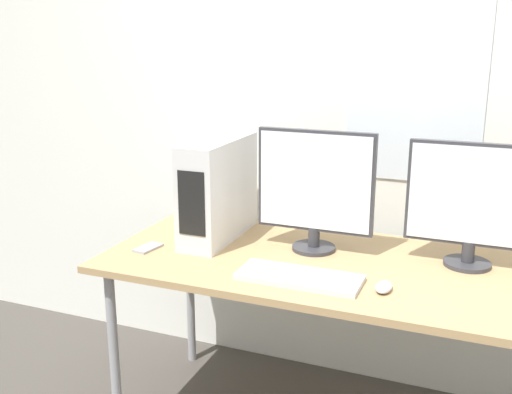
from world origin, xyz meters
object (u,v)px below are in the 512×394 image
(keyboard, at_px, (299,277))
(monitor_main, at_px, (315,188))
(mouse, at_px, (384,287))
(cell_phone, at_px, (148,248))
(pc_tower, at_px, (218,189))
(monitor_right_near, at_px, (473,202))

(keyboard, bearing_deg, monitor_main, 97.45)
(monitor_main, bearing_deg, mouse, -41.37)
(monitor_main, xyz_separation_m, cell_phone, (-0.63, -0.24, -0.26))
(pc_tower, bearing_deg, monitor_right_near, 2.78)
(monitor_main, bearing_deg, cell_phone, -158.97)
(monitor_main, bearing_deg, pc_tower, 179.78)
(monitor_right_near, relative_size, cell_phone, 3.69)
(monitor_main, relative_size, monitor_right_near, 1.02)
(monitor_main, bearing_deg, keyboard, -82.55)
(cell_phone, bearing_deg, monitor_main, 30.36)
(pc_tower, bearing_deg, keyboard, -34.24)
(keyboard, height_order, mouse, mouse)
(pc_tower, xyz_separation_m, monitor_right_near, (1.01, 0.05, 0.04))
(keyboard, bearing_deg, mouse, 3.71)
(keyboard, height_order, cell_phone, keyboard)
(monitor_right_near, relative_size, keyboard, 1.09)
(pc_tower, relative_size, keyboard, 1.09)
(monitor_right_near, distance_m, mouse, 0.49)
(mouse, height_order, cell_phone, mouse)
(mouse, bearing_deg, keyboard, -176.29)
(monitor_right_near, xyz_separation_m, keyboard, (-0.55, -0.37, -0.24))
(pc_tower, bearing_deg, cell_phone, -129.98)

